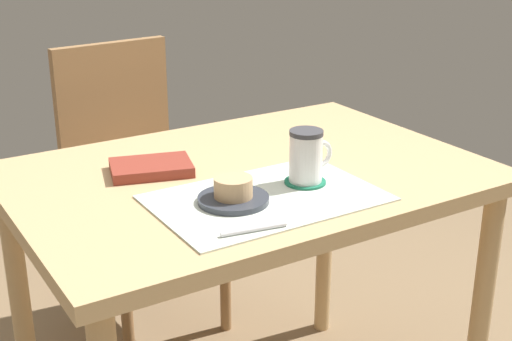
% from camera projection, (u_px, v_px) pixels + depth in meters
% --- Properties ---
extents(dining_table, '(1.06, 0.74, 0.76)m').
position_uv_depth(dining_table, '(248.00, 208.00, 1.67)').
color(dining_table, tan).
rests_on(dining_table, ground_plane).
extents(wooden_chair, '(0.45, 0.45, 0.92)m').
position_uv_depth(wooden_chair, '(134.00, 176.00, 2.29)').
color(wooden_chair, '#997047').
rests_on(wooden_chair, ground_plane).
extents(placemat, '(0.46, 0.31, 0.00)m').
position_uv_depth(placemat, '(266.00, 198.00, 1.47)').
color(placemat, silver).
rests_on(placemat, dining_table).
extents(pastry_plate, '(0.15, 0.15, 0.01)m').
position_uv_depth(pastry_plate, '(233.00, 199.00, 1.44)').
color(pastry_plate, '#333842').
rests_on(pastry_plate, placemat).
extents(pastry, '(0.08, 0.08, 0.04)m').
position_uv_depth(pastry, '(233.00, 187.00, 1.44)').
color(pastry, tan).
rests_on(pastry, pastry_plate).
extents(coffee_coaster, '(0.09, 0.09, 0.00)m').
position_uv_depth(coffee_coaster, '(305.00, 182.00, 1.54)').
color(coffee_coaster, '#196B4C').
rests_on(coffee_coaster, placemat).
extents(coffee_mug, '(0.11, 0.07, 0.11)m').
position_uv_depth(coffee_mug, '(307.00, 156.00, 1.53)').
color(coffee_mug, white).
rests_on(coffee_mug, coffee_coaster).
extents(teaspoon, '(0.13, 0.03, 0.01)m').
position_uv_depth(teaspoon, '(254.00, 229.00, 1.31)').
color(teaspoon, silver).
rests_on(teaspoon, placemat).
extents(small_book, '(0.21, 0.17, 0.02)m').
position_uv_depth(small_book, '(151.00, 168.00, 1.61)').
color(small_book, maroon).
rests_on(small_book, dining_table).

